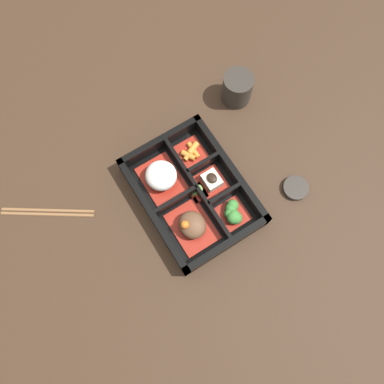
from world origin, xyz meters
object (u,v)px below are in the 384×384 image
tea_cup (237,88)px  sauce_dish (296,188)px  bowl_rice (161,176)px  chopsticks (47,212)px

tea_cup → sauce_dish: 0.27m
sauce_dish → bowl_rice: bearing=54.5°
bowl_rice → tea_cup: bearing=-70.6°
bowl_rice → chopsticks: bearing=74.0°
chopsticks → sauce_dish: bearing=-116.5°
bowl_rice → tea_cup: size_ratio=1.43×
bowl_rice → tea_cup: tea_cup is taller
bowl_rice → tea_cup: (0.09, -0.26, 0.00)m
tea_cup → sauce_dish: size_ratio=1.32×
sauce_dish → tea_cup: bearing=-3.9°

